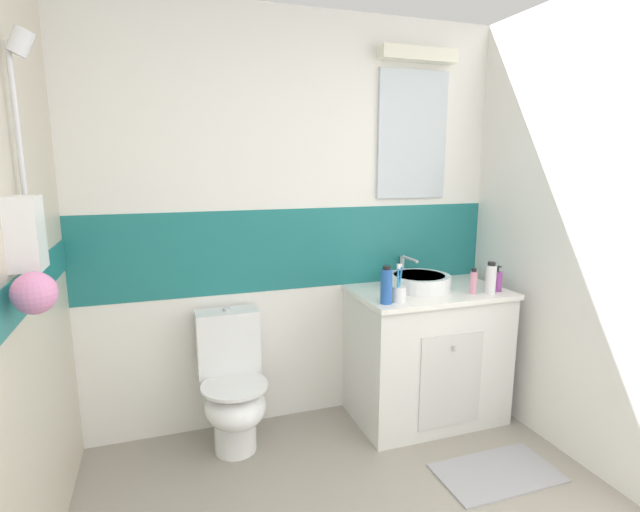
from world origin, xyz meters
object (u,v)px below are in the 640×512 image
Objects in this scene: soap_dispenser at (497,281)px; mouthwash_bottle at (491,279)px; toilet at (233,387)px; sink_basin at (419,281)px; deodorant_spray_can at (473,282)px; toothbrush_cup at (399,292)px; shampoo_bottle_tall at (386,286)px.

mouthwash_bottle reaches higher than soap_dispenser.
sink_basin is at bearing -0.66° from toilet.
mouthwash_bottle is at bearing -14.20° from deodorant_spray_can.
sink_basin reaches higher than deodorant_spray_can.
mouthwash_bottle is (0.36, -0.23, 0.04)m from sink_basin.
deodorant_spray_can is at bearing 2.18° from toothbrush_cup.
soap_dispenser is (0.43, -0.20, 0.01)m from sink_basin.
shampoo_bottle_tall reaches higher than toilet.
toothbrush_cup is at bearing -177.82° from deodorant_spray_can.
deodorant_spray_can is 0.11m from mouthwash_bottle.
toothbrush_cup is 1.17× the size of mouthwash_bottle.
mouthwash_bottle is (0.10, -0.03, 0.02)m from deodorant_spray_can.
sink_basin is 1.29m from toilet.
toothbrush_cup is (0.92, -0.23, 0.54)m from toilet.
toilet is (-1.17, 0.01, -0.53)m from sink_basin.
deodorant_spray_can is (0.25, -0.20, 0.02)m from sink_basin.
toilet is at bearing 172.56° from soap_dispenser.
toothbrush_cup is 1.45× the size of deodorant_spray_can.
toilet is 3.55× the size of toothbrush_cup.
soap_dispenser reaches higher than toilet.
shampoo_bottle_tall reaches higher than mouthwash_bottle.
sink_basin is at bearing 155.61° from soap_dispenser.
sink_basin is at bearing 40.97° from toothbrush_cup.
deodorant_spray_can is (1.43, -0.21, 0.55)m from toilet.
toothbrush_cup is 0.61m from mouthwash_bottle.
deodorant_spray_can is (0.51, 0.02, 0.02)m from toothbrush_cup.
toothbrush_cup reaches higher than mouthwash_bottle.
shampoo_bottle_tall reaches higher than sink_basin.
toilet is at bearing 164.10° from shampoo_bottle_tall.
shampoo_bottle_tall reaches higher than soap_dispenser.
deodorant_spray_can is at bearing 165.80° from mouthwash_bottle.
shampoo_bottle_tall is (-0.77, -0.03, 0.04)m from soap_dispenser.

